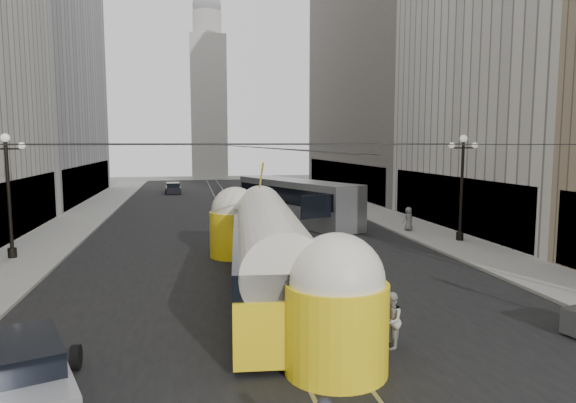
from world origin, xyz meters
name	(u,v)px	position (x,y,z in m)	size (l,w,h in m)	color
road	(233,215)	(0.00, 32.50, 0.00)	(20.00, 85.00, 0.02)	black
sidewalk_left	(90,213)	(-12.00, 36.00, 0.07)	(4.00, 72.00, 0.15)	gray
sidewalk_right	(356,206)	(12.00, 36.00, 0.07)	(4.00, 72.00, 0.15)	gray
rail_left	(224,216)	(-0.75, 32.50, 0.00)	(0.12, 85.00, 0.04)	gray
rail_right	(242,215)	(0.75, 32.50, 0.00)	(0.12, 85.00, 0.04)	gray
building_left_far	(24,62)	(-19.99, 48.00, 14.31)	(12.60, 28.60, 28.60)	#999999
building_right_far	(391,55)	(20.00, 48.00, 16.31)	(12.60, 32.60, 32.60)	#514C47
distant_tower	(208,91)	(0.00, 80.00, 14.97)	(6.00, 6.00, 31.36)	#B2AFA8
lamppost_left_mid	(8,188)	(-12.60, 18.00, 3.74)	(1.86, 0.44, 6.37)	black
lamppost_right_mid	(462,181)	(12.60, 18.00, 3.74)	(1.86, 0.44, 6.37)	black
catenary	(234,145)	(0.12, 31.49, 5.88)	(25.00, 72.00, 0.23)	black
streetcar	(269,249)	(-0.50, 9.53, 1.85)	(4.09, 17.23, 3.79)	yellow
city_bus	(296,200)	(4.39, 27.42, 1.79)	(7.38, 13.32, 3.26)	gray
sedan_silver	(20,375)	(-7.50, 2.12, 0.68)	(3.48, 5.14, 1.50)	#9D9EA2
sedan_white_far	(260,195)	(3.65, 42.42, 0.68)	(3.25, 5.12, 1.50)	silver
sedan_dark_far	(173,189)	(-5.46, 52.72, 0.59)	(1.98, 4.24, 1.30)	black
pedestrian_crossing_b	(391,320)	(2.21, 3.53, 0.84)	(0.82, 0.64, 1.68)	#ADA9A2
pedestrian_sidewalk_right	(408,219)	(10.95, 21.82, 0.95)	(0.78, 0.48, 1.59)	slate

